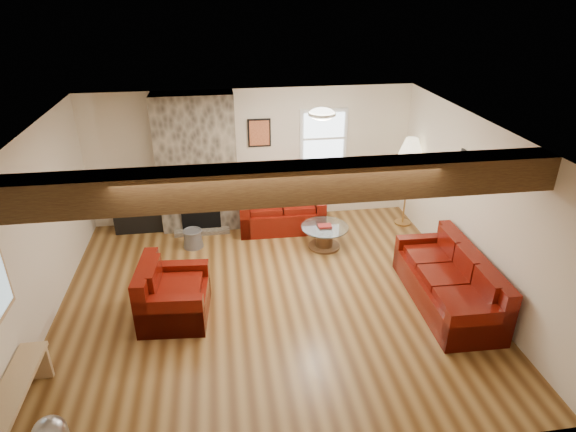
% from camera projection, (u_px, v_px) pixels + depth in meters
% --- Properties ---
extents(room, '(8.00, 8.00, 8.00)m').
position_uv_depth(room, '(268.00, 222.00, 6.52)').
color(room, '#573617').
rests_on(room, ground).
extents(floor, '(6.00, 6.00, 0.00)m').
position_uv_depth(floor, '(270.00, 297.00, 7.06)').
color(floor, '#573617').
rests_on(floor, ground).
extents(oak_beam, '(6.00, 0.36, 0.38)m').
position_uv_depth(oak_beam, '(280.00, 183.00, 4.94)').
color(oak_beam, '#351C0F').
rests_on(oak_beam, room).
extents(chimney_breast, '(1.40, 0.67, 2.50)m').
position_uv_depth(chimney_breast, '(197.00, 165.00, 8.61)').
color(chimney_breast, '#38332B').
rests_on(chimney_breast, floor).
extents(back_window, '(0.90, 0.08, 1.10)m').
position_uv_depth(back_window, '(324.00, 138.00, 8.97)').
color(back_window, white).
rests_on(back_window, room).
extents(ceiling_dome, '(0.40, 0.40, 0.18)m').
position_uv_depth(ceiling_dome, '(322.00, 116.00, 6.92)').
color(ceiling_dome, white).
rests_on(ceiling_dome, room).
extents(artwork_back, '(0.42, 0.06, 0.52)m').
position_uv_depth(artwork_back, '(259.00, 133.00, 8.75)').
color(artwork_back, black).
rests_on(artwork_back, room).
extents(artwork_right, '(0.06, 0.55, 0.42)m').
position_uv_depth(artwork_right, '(468.00, 168.00, 6.96)').
color(artwork_right, black).
rests_on(artwork_right, room).
extents(sofa_three, '(0.92, 2.09, 0.80)m').
position_uv_depth(sofa_three, '(448.00, 279.00, 6.79)').
color(sofa_three, '#4D0B05').
rests_on(sofa_three, floor).
extents(loveseat, '(1.57, 0.92, 0.82)m').
position_uv_depth(loveseat, '(281.00, 207.00, 8.93)').
color(loveseat, '#4D0B05').
rests_on(loveseat, floor).
extents(armchair_red, '(0.96, 1.07, 0.81)m').
position_uv_depth(armchair_red, '(174.00, 291.00, 6.51)').
color(armchair_red, '#4D0B05').
rests_on(armchair_red, floor).
extents(coffee_table, '(0.82, 0.82, 0.43)m').
position_uv_depth(coffee_table, '(324.00, 237.00, 8.33)').
color(coffee_table, '#432515').
rests_on(coffee_table, floor).
extents(tv_cabinet, '(0.96, 0.38, 0.48)m').
position_uv_depth(tv_cabinet, '(142.00, 217.00, 8.93)').
color(tv_cabinet, black).
rests_on(tv_cabinet, floor).
extents(television, '(0.80, 0.10, 0.46)m').
position_uv_depth(television, '(139.00, 194.00, 8.72)').
color(television, black).
rests_on(television, tv_cabinet).
extents(floor_lamp, '(0.43, 0.43, 1.69)m').
position_uv_depth(floor_lamp, '(411.00, 151.00, 8.61)').
color(floor_lamp, '#AD8248').
rests_on(floor_lamp, floor).
extents(pine_bench, '(0.30, 1.27, 0.48)m').
position_uv_depth(pine_bench, '(20.00, 401.00, 5.02)').
color(pine_bench, tan).
rests_on(pine_bench, floor).
extents(coal_bucket, '(0.35, 0.35, 0.33)m').
position_uv_depth(coal_bucket, '(193.00, 238.00, 8.36)').
color(coal_bucket, slate).
rests_on(coal_bucket, floor).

